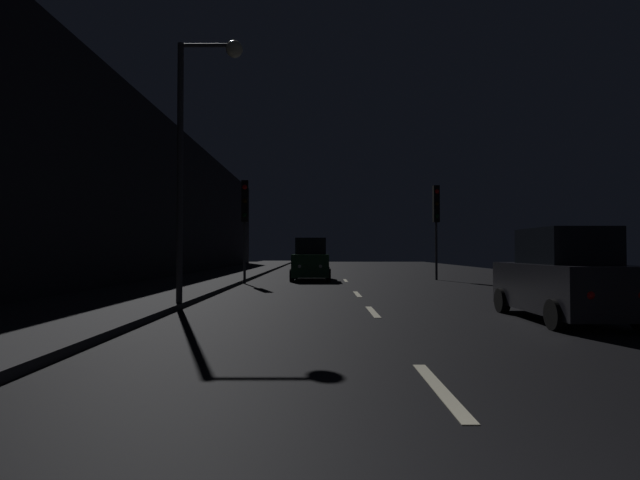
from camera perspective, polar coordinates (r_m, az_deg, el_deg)
ground at (r=26.88m, az=2.51°, el=-4.49°), size 26.45×84.00×0.02m
sidewalk_left at (r=27.45m, az=-12.35°, el=-4.22°), size 4.40×84.00×0.15m
building_facade_left at (r=24.91m, az=-19.89°, el=5.12°), size 0.80×63.00×8.47m
lane_centerline at (r=14.87m, az=4.76°, el=-7.00°), size 0.16×21.66×0.01m
traffic_light_far_right at (r=26.11m, az=13.10°, el=3.26°), size 0.31×0.46×4.88m
traffic_light_far_left at (r=22.75m, az=-8.95°, el=3.58°), size 0.34×0.47×4.72m
streetlamp_overhead at (r=13.48m, az=-14.19°, el=12.33°), size 1.70×0.44×6.99m
car_approaching_headlights at (r=25.17m, az=-1.30°, el=-2.44°), size 1.98×4.28×2.15m
car_parked_right_near at (r=11.75m, az=26.16°, el=-4.00°), size 1.81×3.92×1.98m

